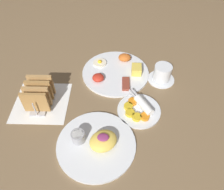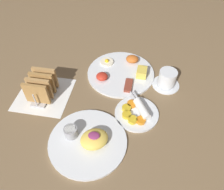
{
  "view_description": "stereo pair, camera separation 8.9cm",
  "coord_description": "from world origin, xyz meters",
  "px_view_note": "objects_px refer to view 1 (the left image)",
  "views": [
    {
      "loc": [
        0.1,
        -0.55,
        0.69
      ],
      "look_at": [
        0.09,
        0.05,
        0.03
      ],
      "focal_mm": 35.0,
      "sensor_mm": 36.0,
      "label": 1
    },
    {
      "loc": [
        0.19,
        -0.54,
        0.69
      ],
      "look_at": [
        0.09,
        0.05,
        0.03
      ],
      "focal_mm": 35.0,
      "sensor_mm": 36.0,
      "label": 2
    }
  ],
  "objects_px": {
    "toast_rack": "(39,94)",
    "coffee_cup": "(162,74)",
    "plate_foreground": "(97,143)",
    "plate_breakfast": "(116,71)",
    "plate_condiments": "(139,109)"
  },
  "relations": [
    {
      "from": "plate_condiments",
      "to": "coffee_cup",
      "type": "bearing_deg",
      "value": 58.97
    },
    {
      "from": "toast_rack",
      "to": "plate_foreground",
      "type": "bearing_deg",
      "value": -38.16
    },
    {
      "from": "toast_rack",
      "to": "coffee_cup",
      "type": "height_order",
      "value": "toast_rack"
    },
    {
      "from": "plate_condiments",
      "to": "plate_foreground",
      "type": "distance_m",
      "value": 0.22
    },
    {
      "from": "plate_condiments",
      "to": "plate_foreground",
      "type": "relative_size",
      "value": 0.66
    },
    {
      "from": "plate_breakfast",
      "to": "coffee_cup",
      "type": "distance_m",
      "value": 0.21
    },
    {
      "from": "plate_breakfast",
      "to": "toast_rack",
      "type": "distance_m",
      "value": 0.36
    },
    {
      "from": "plate_condiments",
      "to": "plate_foreground",
      "type": "height_order",
      "value": "plate_foreground"
    },
    {
      "from": "plate_condiments",
      "to": "plate_foreground",
      "type": "xyz_separation_m",
      "value": [
        -0.16,
        -0.15,
        0.0
      ]
    },
    {
      "from": "plate_foreground",
      "to": "coffee_cup",
      "type": "xyz_separation_m",
      "value": [
        0.27,
        0.34,
        0.02
      ]
    },
    {
      "from": "coffee_cup",
      "to": "plate_foreground",
      "type": "bearing_deg",
      "value": -128.41
    },
    {
      "from": "plate_foreground",
      "to": "coffee_cup",
      "type": "distance_m",
      "value": 0.43
    },
    {
      "from": "plate_breakfast",
      "to": "coffee_cup",
      "type": "height_order",
      "value": "coffee_cup"
    },
    {
      "from": "plate_breakfast",
      "to": "plate_condiments",
      "type": "distance_m",
      "value": 0.24
    },
    {
      "from": "plate_breakfast",
      "to": "plate_foreground",
      "type": "relative_size",
      "value": 1.1
    }
  ]
}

